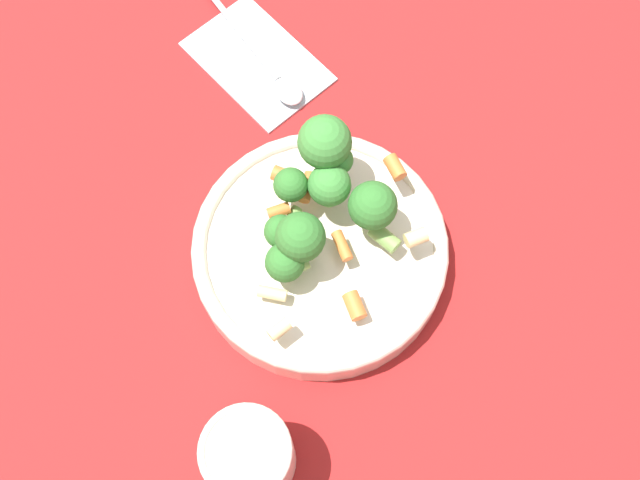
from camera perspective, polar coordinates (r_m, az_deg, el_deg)
ground_plane at (r=0.71m, az=-0.00°, el=-1.41°), size 3.00×3.00×0.00m
bowl at (r=0.69m, az=-0.00°, el=-0.82°), size 0.23×0.23×0.04m
pasta_salad at (r=0.64m, az=0.20°, el=3.02°), size 0.16×0.17×0.08m
cup at (r=0.62m, az=-5.39°, el=-16.07°), size 0.07×0.07×0.09m
napkin at (r=0.81m, az=-4.81°, el=13.45°), size 0.15×0.17×0.01m
spoon at (r=0.80m, az=-3.93°, el=13.04°), size 0.08×0.17×0.01m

